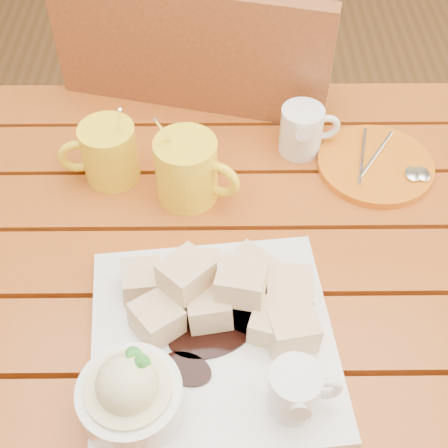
{
  "coord_description": "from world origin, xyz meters",
  "views": [
    {
      "loc": [
        -0.01,
        -0.52,
        1.42
      ],
      "look_at": [
        -0.0,
        0.0,
        0.82
      ],
      "focal_mm": 50.0,
      "sensor_mm": 36.0,
      "label": 1
    }
  ],
  "objects_px": {
    "coffee_mug_left": "(108,152)",
    "chair_far": "(211,151)",
    "table": "(225,304)",
    "dessert_plate": "(199,345)",
    "coffee_mug_right": "(188,169)",
    "orange_saucer": "(376,165)"
  },
  "relations": [
    {
      "from": "coffee_mug_left",
      "to": "chair_far",
      "type": "bearing_deg",
      "value": 53.69
    },
    {
      "from": "chair_far",
      "to": "coffee_mug_left",
      "type": "bearing_deg",
      "value": 77.16
    },
    {
      "from": "table",
      "to": "dessert_plate",
      "type": "height_order",
      "value": "dessert_plate"
    },
    {
      "from": "coffee_mug_right",
      "to": "chair_far",
      "type": "relative_size",
      "value": 0.16
    },
    {
      "from": "dessert_plate",
      "to": "chair_far",
      "type": "xyz_separation_m",
      "value": [
        0.01,
        0.61,
        -0.25
      ]
    },
    {
      "from": "dessert_plate",
      "to": "chair_far",
      "type": "height_order",
      "value": "chair_far"
    },
    {
      "from": "dessert_plate",
      "to": "coffee_mug_right",
      "type": "xyz_separation_m",
      "value": [
        -0.02,
        0.28,
        0.02
      ]
    },
    {
      "from": "coffee_mug_left",
      "to": "table",
      "type": "bearing_deg",
      "value": -53.09
    },
    {
      "from": "dessert_plate",
      "to": "coffee_mug_left",
      "type": "xyz_separation_m",
      "value": [
        -0.14,
        0.32,
        0.01
      ]
    },
    {
      "from": "dessert_plate",
      "to": "orange_saucer",
      "type": "distance_m",
      "value": 0.43
    },
    {
      "from": "table",
      "to": "chair_far",
      "type": "height_order",
      "value": "chair_far"
    },
    {
      "from": "coffee_mug_right",
      "to": "table",
      "type": "bearing_deg",
      "value": -43.13
    },
    {
      "from": "coffee_mug_left",
      "to": "chair_far",
      "type": "relative_size",
      "value": 0.14
    },
    {
      "from": "table",
      "to": "chair_far",
      "type": "bearing_deg",
      "value": 93.07
    },
    {
      "from": "table",
      "to": "chair_far",
      "type": "xyz_separation_m",
      "value": [
        -0.02,
        0.45,
        -0.11
      ]
    },
    {
      "from": "coffee_mug_right",
      "to": "orange_saucer",
      "type": "relative_size",
      "value": 0.84
    },
    {
      "from": "coffee_mug_right",
      "to": "orange_saucer",
      "type": "xyz_separation_m",
      "value": [
        0.29,
        0.05,
        -0.05
      ]
    },
    {
      "from": "chair_far",
      "to": "orange_saucer",
      "type": "bearing_deg",
      "value": 147.56
    },
    {
      "from": "coffee_mug_left",
      "to": "dessert_plate",
      "type": "bearing_deg",
      "value": -75.35
    },
    {
      "from": "dessert_plate",
      "to": "coffee_mug_right",
      "type": "bearing_deg",
      "value": 94.0
    },
    {
      "from": "table",
      "to": "dessert_plate",
      "type": "xyz_separation_m",
      "value": [
        -0.03,
        -0.15,
        0.14
      ]
    },
    {
      "from": "coffee_mug_right",
      "to": "orange_saucer",
      "type": "height_order",
      "value": "coffee_mug_right"
    }
  ]
}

